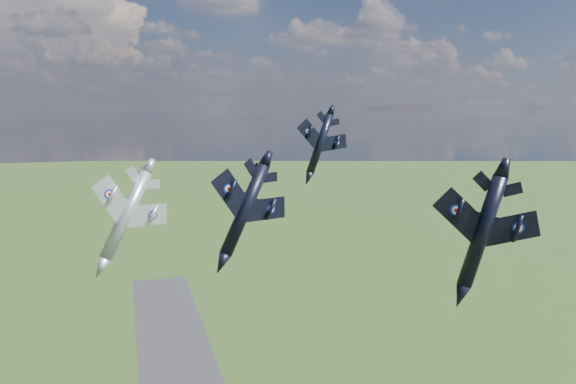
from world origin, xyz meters
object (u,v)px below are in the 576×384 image
object	(u,v)px
jet_lead_navy	(245,209)
jet_right_navy	(482,232)
jet_left_silver	(126,215)
jet_high_navy	(320,144)

from	to	relation	value
jet_lead_navy	jet_right_navy	size ratio (longest dim) A/B	0.95
jet_right_navy	jet_left_silver	world-z (taller)	jet_left_silver
jet_lead_navy	jet_left_silver	bearing A→B (deg)	124.65
jet_lead_navy	jet_right_navy	world-z (taller)	jet_lead_navy
jet_lead_navy	jet_right_navy	bearing A→B (deg)	-48.70
jet_high_navy	jet_left_silver	world-z (taller)	jet_high_navy
jet_lead_navy	jet_high_navy	distance (m)	40.26
jet_lead_navy	jet_left_silver	xyz separation A→B (m)	(-12.52, 10.58, -1.89)
jet_left_silver	jet_right_navy	bearing A→B (deg)	-60.37
jet_lead_navy	jet_left_silver	size ratio (longest dim) A/B	0.92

